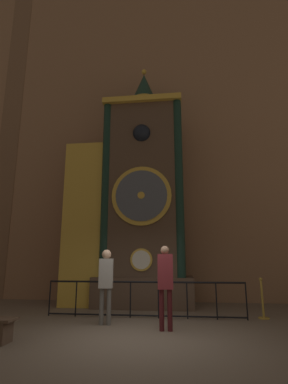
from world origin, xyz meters
name	(u,v)px	position (x,y,z in m)	size (l,w,h in m)	color
ground_plane	(139,338)	(0.00, 0.00, 0.00)	(28.00, 28.00, 0.00)	brown
cathedral_back_wall	(155,108)	(-0.09, 5.46, 7.94)	(24.00, 0.32, 15.90)	#936B4C
clock_tower	(131,202)	(-0.87, 4.03, 3.54)	(4.41, 1.77, 8.85)	brown
railing_fence	(144,297)	(-0.15, 2.10, 0.53)	(5.37, 0.05, 0.94)	black
visitor_near	(106,278)	(-0.98, 1.11, 1.07)	(0.37, 0.27, 1.76)	#58554F
visitor_far	(165,279)	(0.49, 0.66, 1.09)	(0.36, 0.25, 1.82)	#461518
stanchion_post	(263,305)	(2.98, 2.36, 0.34)	(0.28, 0.28, 1.04)	#B28E33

